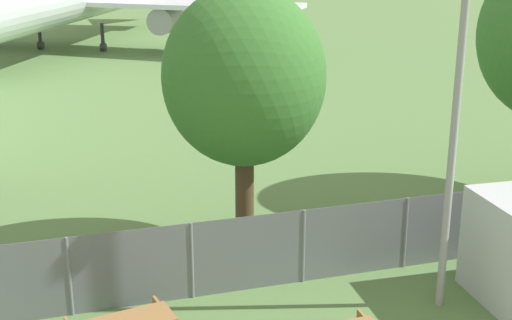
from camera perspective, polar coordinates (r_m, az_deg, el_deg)
name	(u,v)px	position (r m, az deg, el deg)	size (l,w,h in m)	color
perimeter_fence	(303,246)	(16.08, 3.82, -6.90)	(56.07, 0.07, 1.75)	slate
tree_near_hangar	(244,78)	(16.92, -0.97, 6.60)	(3.90, 3.90, 6.47)	#4C3823
light_mast	(460,60)	(14.29, 16.04, 7.69)	(0.44, 0.44, 8.70)	#99999E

